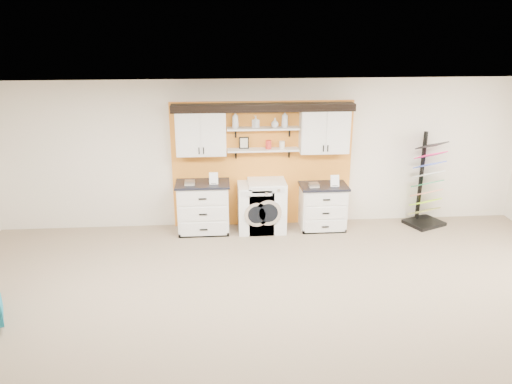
{
  "coord_description": "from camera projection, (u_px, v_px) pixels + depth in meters",
  "views": [
    {
      "loc": [
        -0.82,
        -5.12,
        3.8
      ],
      "look_at": [
        -0.25,
        2.3,
        1.23
      ],
      "focal_mm": 35.0,
      "sensor_mm": 36.0,
      "label": 1
    }
  ],
  "objects": [
    {
      "name": "floor",
      "position": [
        290.0,
        346.0,
        6.12
      ],
      "size": [
        10.0,
        10.0,
        0.0
      ],
      "primitive_type": "plane",
      "color": "#8E745F",
      "rests_on": "ground"
    },
    {
      "name": "washer",
      "position": [
        255.0,
        207.0,
        9.39
      ],
      "size": [
        0.65,
        0.71,
        0.91
      ],
      "color": "white",
      "rests_on": "floor"
    },
    {
      "name": "shelf_upper",
      "position": [
        263.0,
        128.0,
        9.08
      ],
      "size": [
        1.32,
        0.28,
        0.03
      ],
      "primitive_type": "cube",
      "color": "silver",
      "rests_on": "wall_back"
    },
    {
      "name": "crown_molding",
      "position": [
        263.0,
        106.0,
        8.96
      ],
      "size": [
        3.3,
        0.41,
        0.13
      ],
      "color": "black",
      "rests_on": "wall_back"
    },
    {
      "name": "soap_bottle_a",
      "position": [
        235.0,
        120.0,
        8.98
      ],
      "size": [
        0.16,
        0.16,
        0.31
      ],
      "primitive_type": "imported",
      "rotation": [
        0.0,
        0.0,
        0.49
      ],
      "color": "silver",
      "rests_on": "shelf_upper"
    },
    {
      "name": "shelf_lower",
      "position": [
        263.0,
        150.0,
        9.21
      ],
      "size": [
        1.32,
        0.28,
        0.03
      ],
      "primitive_type": "cube",
      "color": "silver",
      "rests_on": "wall_back"
    },
    {
      "name": "accent_panel",
      "position": [
        262.0,
        164.0,
        9.47
      ],
      "size": [
        3.4,
        0.07,
        2.4
      ],
      "primitive_type": "cube",
      "color": "orange",
      "rests_on": "wall_back"
    },
    {
      "name": "upper_cabinet_left",
      "position": [
        201.0,
        132.0,
        9.0
      ],
      "size": [
        0.9,
        0.35,
        0.84
      ],
      "color": "silver",
      "rests_on": "wall_back"
    },
    {
      "name": "sample_rack",
      "position": [
        426.0,
        197.0,
        9.63
      ],
      "size": [
        0.83,
        0.77,
        1.82
      ],
      "rotation": [
        0.0,
        0.0,
        0.42
      ],
      "color": "black",
      "rests_on": "floor"
    },
    {
      "name": "wall_back",
      "position": [
        262.0,
        154.0,
        9.44
      ],
      "size": [
        10.0,
        0.0,
        10.0
      ],
      "primitive_type": "plane",
      "rotation": [
        1.57,
        0.0,
        0.0
      ],
      "color": "silver",
      "rests_on": "floor"
    },
    {
      "name": "soap_bottle_d",
      "position": [
        285.0,
        119.0,
        9.05
      ],
      "size": [
        0.17,
        0.17,
        0.31
      ],
      "primitive_type": "imported",
      "rotation": [
        0.0,
        0.0,
        -2.52
      ],
      "color": "silver",
      "rests_on": "shelf_upper"
    },
    {
      "name": "base_cabinet_right",
      "position": [
        323.0,
        206.0,
        9.5
      ],
      "size": [
        0.89,
        0.66,
        0.87
      ],
      "color": "silver",
      "rests_on": "floor"
    },
    {
      "name": "canister_cream",
      "position": [
        282.0,
        145.0,
        9.2
      ],
      "size": [
        0.1,
        0.1,
        0.14
      ],
      "primitive_type": "cylinder",
      "color": "silver",
      "rests_on": "shelf_lower"
    },
    {
      "name": "upper_cabinet_right",
      "position": [
        324.0,
        130.0,
        9.17
      ],
      "size": [
        0.9,
        0.35,
        0.84
      ],
      "color": "silver",
      "rests_on": "wall_back"
    },
    {
      "name": "soap_bottle_c",
      "position": [
        275.0,
        123.0,
        9.06
      ],
      "size": [
        0.17,
        0.17,
        0.17
      ],
      "primitive_type": "imported",
      "rotation": [
        0.0,
        0.0,
        2.86
      ],
      "color": "silver",
      "rests_on": "shelf_upper"
    },
    {
      "name": "picture_frame",
      "position": [
        244.0,
        143.0,
        9.19
      ],
      "size": [
        0.18,
        0.02,
        0.22
      ],
      "color": "black",
      "rests_on": "shelf_lower"
    },
    {
      "name": "canister_red",
      "position": [
        268.0,
        145.0,
        9.18
      ],
      "size": [
        0.11,
        0.11,
        0.16
      ],
      "primitive_type": "cylinder",
      "color": "red",
      "rests_on": "shelf_lower"
    },
    {
      "name": "ceiling",
      "position": [
        296.0,
        121.0,
        5.21
      ],
      "size": [
        10.0,
        10.0,
        0.0
      ],
      "primitive_type": "plane",
      "rotation": [
        3.14,
        0.0,
        0.0
      ],
      "color": "white",
      "rests_on": "wall_back"
    },
    {
      "name": "base_cabinet_left",
      "position": [
        203.0,
        207.0,
        9.32
      ],
      "size": [
        0.99,
        0.66,
        0.97
      ],
      "color": "silver",
      "rests_on": "floor"
    },
    {
      "name": "soap_bottle_b",
      "position": [
        256.0,
        122.0,
        9.03
      ],
      "size": [
        0.14,
        0.14,
        0.22
      ],
      "primitive_type": "imported",
      "rotation": [
        0.0,
        0.0,
        3.82
      ],
      "color": "silver",
      "rests_on": "shelf_upper"
    },
    {
      "name": "dryer",
      "position": [
        267.0,
        205.0,
        9.4
      ],
      "size": [
        0.7,
        0.71,
        0.97
      ],
      "color": "white",
      "rests_on": "floor"
    }
  ]
}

